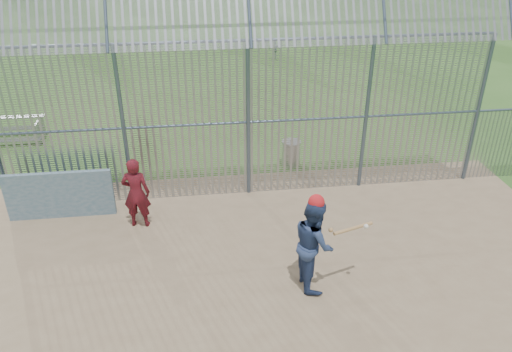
{
  "coord_description": "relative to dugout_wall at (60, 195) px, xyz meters",
  "views": [
    {
      "loc": [
        -1.26,
        -7.84,
        6.65
      ],
      "look_at": [
        0.0,
        2.0,
        1.3
      ],
      "focal_mm": 35.0,
      "sensor_mm": 36.0,
      "label": 1
    }
  ],
  "objects": [
    {
      "name": "ground",
      "position": [
        4.6,
        -2.9,
        -0.62
      ],
      "size": [
        120.0,
        120.0,
        0.0
      ],
      "primitive_type": "plane",
      "color": "#2D511E",
      "rests_on": "ground"
    },
    {
      "name": "dirt_infield",
      "position": [
        4.6,
        -3.4,
        -0.61
      ],
      "size": [
        14.0,
        10.0,
        0.02
      ],
      "primitive_type": "cube",
      "color": "#756047",
      "rests_on": "ground"
    },
    {
      "name": "dugout_wall",
      "position": [
        0.0,
        0.0,
        0.0
      ],
      "size": [
        2.5,
        0.12,
        1.2
      ],
      "primitive_type": "cube",
      "color": "#38566B",
      "rests_on": "dirt_infield"
    },
    {
      "name": "batter",
      "position": [
        5.43,
        -3.15,
        0.35
      ],
      "size": [
        0.78,
        0.97,
        1.9
      ],
      "primitive_type": "imported",
      "rotation": [
        0.0,
        0.0,
        1.63
      ],
      "color": "navy",
      "rests_on": "dirt_infield"
    },
    {
      "name": "onlooker",
      "position": [
        1.87,
        -0.6,
        0.27
      ],
      "size": [
        0.68,
        0.5,
        1.74
      ],
      "primitive_type": "imported",
      "rotation": [
        0.0,
        0.0,
        3.01
      ],
      "color": "maroon",
      "rests_on": "dirt_infield"
    },
    {
      "name": "bg_kid_seated",
      "position": [
        7.39,
        13.57,
        -0.15
      ],
      "size": [
        0.59,
        0.4,
        0.94
      ],
      "primitive_type": "imported",
      "rotation": [
        0.0,
        0.0,
        2.81
      ],
      "color": "slate",
      "rests_on": "ground"
    },
    {
      "name": "batting_gear",
      "position": [
        5.53,
        -3.17,
        1.2
      ],
      "size": [
        1.27,
        0.46,
        0.73
      ],
      "color": "red",
      "rests_on": "ground"
    },
    {
      "name": "trash_can",
      "position": [
        6.01,
        2.08,
        -0.24
      ],
      "size": [
        0.56,
        0.56,
        0.82
      ],
      "color": "#999BA1",
      "rests_on": "ground"
    },
    {
      "name": "backstop_fence",
      "position": [
        6.41,
        0.53,
        1.74
      ],
      "size": [
        20.09,
        0.81,
        5.3
      ],
      "color": "#47566B",
      "rests_on": "ground"
    }
  ]
}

